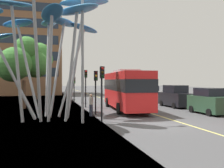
{
  "coord_description": "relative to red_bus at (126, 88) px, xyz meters",
  "views": [
    {
      "loc": [
        -6.85,
        -14.7,
        2.79
      ],
      "look_at": [
        -1.16,
        6.79,
        2.5
      ],
      "focal_mm": 40.22,
      "sensor_mm": 36.0,
      "label": 1
    }
  ],
  "objects": [
    {
      "name": "car_side_street",
      "position": [
        5.99,
        8.12,
        -1.07
      ],
      "size": [
        1.95,
        4.26,
        2.11
      ],
      "color": "silver",
      "rests_on": "ground"
    },
    {
      "name": "car_parked_mid",
      "position": [
        5.9,
        -4.45,
        -1.04
      ],
      "size": [
        1.95,
        3.96,
        2.19
      ],
      "color": "#2D5138",
      "rests_on": "ground"
    },
    {
      "name": "ground",
      "position": [
        -1.22,
        -7.98,
        -2.12
      ],
      "size": [
        120.0,
        240.0,
        0.1
      ],
      "color": "#4C4C4F"
    },
    {
      "name": "traffic_light_kerb_near",
      "position": [
        -3.7,
        -6.21,
        0.64
      ],
      "size": [
        0.28,
        0.42,
        3.75
      ],
      "color": "black",
      "rests_on": "ground"
    },
    {
      "name": "leaf_sculpture",
      "position": [
        -7.81,
        -3.49,
        4.83
      ],
      "size": [
        10.69,
        11.01,
        9.27
      ],
      "color": "#9EA0A5",
      "rests_on": "ground"
    },
    {
      "name": "tree_pavement_near",
      "position": [
        -9.87,
        4.3,
        2.58
      ],
      "size": [
        5.34,
        4.42,
        7.34
      ],
      "color": "brown",
      "rests_on": "ground"
    },
    {
      "name": "backdrop_building",
      "position": [
        -15.19,
        33.42,
        7.05
      ],
      "size": [
        21.71,
        14.68,
        18.23
      ],
      "color": "brown",
      "rests_on": "ground"
    },
    {
      "name": "traffic_light_island_mid",
      "position": [
        -3.33,
        3.23,
        0.75
      ],
      "size": [
        0.28,
        0.42,
        3.91
      ],
      "color": "black",
      "rests_on": "ground"
    },
    {
      "name": "street_lamp",
      "position": [
        -4.65,
        -6.24,
        3.56
      ],
      "size": [
        1.82,
        0.44,
        9.0
      ],
      "color": "gray",
      "rests_on": "ground"
    },
    {
      "name": "traffic_light_kerb_far",
      "position": [
        -3.4,
        -2.53,
        0.53
      ],
      "size": [
        0.28,
        0.42,
        3.59
      ],
      "color": "black",
      "rests_on": "ground"
    },
    {
      "name": "traffic_light_opposite",
      "position": [
        -3.94,
        8.58,
        0.3
      ],
      "size": [
        0.28,
        0.42,
        3.26
      ],
      "color": "black",
      "rests_on": "ground"
    },
    {
      "name": "pedestrian",
      "position": [
        -3.91,
        -3.19,
        -1.2
      ],
      "size": [
        0.34,
        0.34,
        1.74
      ],
      "color": "#2D3342",
      "rests_on": "ground"
    },
    {
      "name": "car_parked_far",
      "position": [
        5.96,
        1.33,
        -0.99
      ],
      "size": [
        2.03,
        4.53,
        2.32
      ],
      "color": "black",
      "rests_on": "ground"
    },
    {
      "name": "red_bus",
      "position": [
        0.0,
        0.0,
        0.0
      ],
      "size": [
        3.39,
        10.71,
        3.8
      ],
      "color": "red",
      "rests_on": "ground"
    },
    {
      "name": "tree_pavement_far",
      "position": [
        -8.46,
        17.13,
        4.37
      ],
      "size": [
        4.81,
        4.66,
        8.52
      ],
      "color": "brown",
      "rests_on": "ground"
    }
  ]
}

